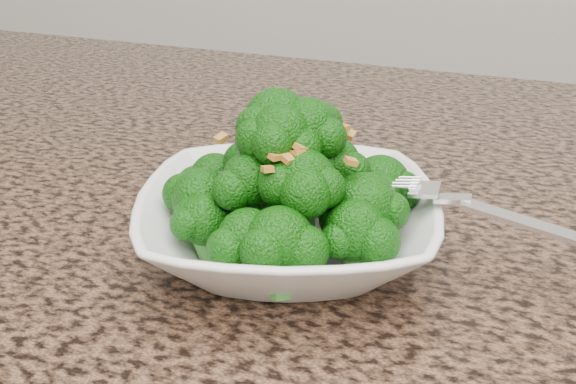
% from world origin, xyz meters
% --- Properties ---
extents(granite_counter, '(1.64, 1.04, 0.03)m').
position_xyz_m(granite_counter, '(0.00, 0.30, 0.89)').
color(granite_counter, brown).
rests_on(granite_counter, cabinet).
extents(bowl, '(0.26, 0.26, 0.05)m').
position_xyz_m(bowl, '(-0.09, 0.28, 0.92)').
color(bowl, white).
rests_on(bowl, granite_counter).
extents(broccoli_pile, '(0.18, 0.18, 0.08)m').
position_xyz_m(broccoli_pile, '(-0.09, 0.28, 0.99)').
color(broccoli_pile, '#10580A').
rests_on(broccoli_pile, bowl).
extents(garlic_topping, '(0.11, 0.11, 0.01)m').
position_xyz_m(garlic_topping, '(-0.09, 0.28, 1.03)').
color(garlic_topping, '#CA8731').
rests_on(garlic_topping, broccoli_pile).
extents(fork, '(0.19, 0.04, 0.01)m').
position_xyz_m(fork, '(0.02, 0.30, 0.96)').
color(fork, silver).
rests_on(fork, bowl).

